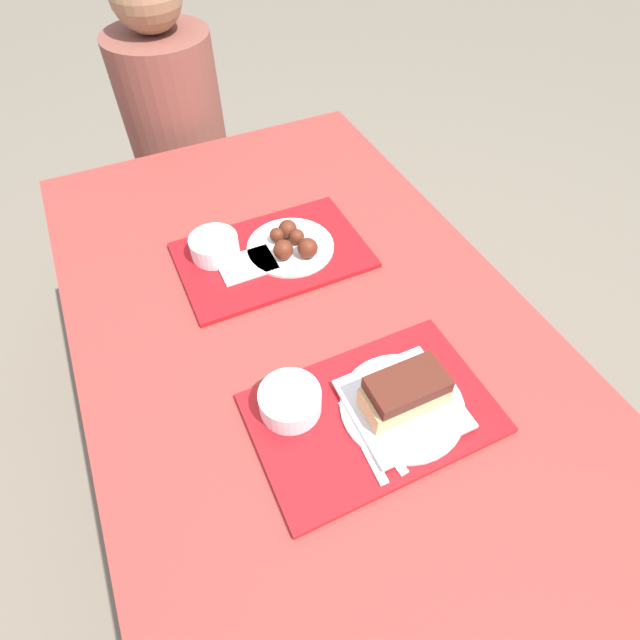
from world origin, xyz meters
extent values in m
plane|color=#706656|center=(0.00, 0.00, 0.00)|extent=(12.00, 12.00, 0.00)
cube|color=maroon|center=(0.00, 0.00, 0.71)|extent=(0.94, 1.61, 0.04)
cylinder|color=maroon|center=(0.41, -0.72, 0.35)|extent=(0.07, 0.07, 0.69)
cylinder|color=maroon|center=(-0.41, 0.72, 0.35)|extent=(0.07, 0.07, 0.69)
cylinder|color=maroon|center=(0.41, 0.72, 0.35)|extent=(0.07, 0.07, 0.69)
cube|color=maroon|center=(0.00, 1.02, 0.41)|extent=(0.89, 0.28, 0.04)
cylinder|color=maroon|center=(-0.39, 1.02, 0.20)|extent=(0.06, 0.06, 0.40)
cylinder|color=maroon|center=(0.39, 1.02, 0.20)|extent=(0.06, 0.06, 0.40)
cube|color=#B21419|center=(0.02, -0.24, 0.74)|extent=(0.44, 0.28, 0.01)
cube|color=#B21419|center=(0.01, 0.24, 0.74)|extent=(0.44, 0.28, 0.01)
cylinder|color=white|center=(-0.11, -0.17, 0.77)|extent=(0.11, 0.11, 0.05)
cylinder|color=beige|center=(-0.11, -0.17, 0.79)|extent=(0.10, 0.10, 0.01)
cylinder|color=white|center=(0.07, -0.25, 0.75)|extent=(0.23, 0.23, 0.01)
cube|color=silver|center=(0.07, -0.25, 0.76)|extent=(0.19, 0.19, 0.01)
cube|color=#DBB275|center=(0.07, -0.25, 0.78)|extent=(0.15, 0.07, 0.05)
cube|color=#4C1E14|center=(0.07, -0.25, 0.82)|extent=(0.14, 0.08, 0.03)
cube|color=white|center=(-0.03, -0.28, 0.75)|extent=(0.02, 0.17, 0.00)
cube|color=white|center=(0.00, -0.28, 0.75)|extent=(0.04, 0.17, 0.00)
cube|color=#A59E93|center=(0.01, -0.18, 0.75)|extent=(0.04, 0.03, 0.01)
cylinder|color=white|center=(-0.11, 0.29, 0.77)|extent=(0.11, 0.11, 0.05)
cylinder|color=beige|center=(-0.11, 0.29, 0.79)|extent=(0.10, 0.10, 0.01)
cylinder|color=white|center=(0.06, 0.24, 0.75)|extent=(0.21, 0.21, 0.01)
sphere|color=#562314|center=(0.07, 0.24, 0.77)|extent=(0.04, 0.04, 0.04)
sphere|color=#562314|center=(0.06, 0.27, 0.77)|extent=(0.04, 0.04, 0.04)
sphere|color=#562314|center=(0.03, 0.26, 0.77)|extent=(0.04, 0.04, 0.04)
sphere|color=#562314|center=(0.03, 0.20, 0.78)|extent=(0.05, 0.05, 0.05)
sphere|color=#562314|center=(0.08, 0.19, 0.78)|extent=(0.05, 0.05, 0.05)
cube|color=white|center=(-0.06, 0.22, 0.75)|extent=(0.13, 0.09, 0.01)
cylinder|color=brown|center=(-0.03, 1.02, 0.70)|extent=(0.32, 0.32, 0.54)
camera|label=1|loc=(-0.26, -0.61, 1.55)|focal=28.00mm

